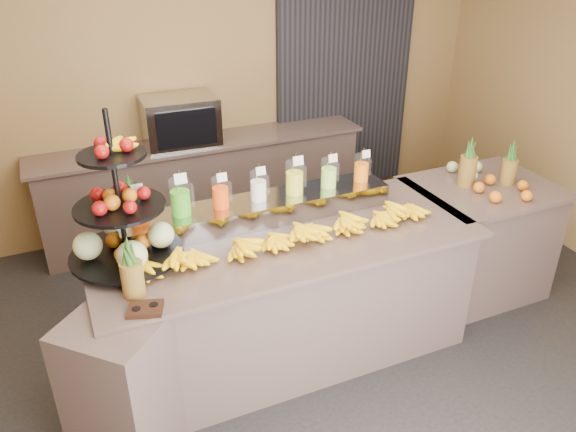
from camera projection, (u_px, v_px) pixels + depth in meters
ground at (305, 376)px, 3.78m from camera, size 6.00×6.00×0.00m
room_envelope at (283, 69)px, 3.62m from camera, size 6.04×5.02×2.82m
buffet_counter at (273, 303)px, 3.73m from camera, size 2.75×1.25×0.93m
right_counter at (476, 238)px, 4.50m from camera, size 1.08×0.88×0.93m
back_ledge at (205, 186)px, 5.39m from camera, size 3.10×0.55×0.93m
pitcher_tray at (259, 210)px, 3.76m from camera, size 1.85×0.30×0.15m
juice_pitcher_orange_a at (138, 208)px, 3.40m from camera, size 0.12×0.12×0.29m
juice_pitcher_green at (180, 200)px, 3.49m from camera, size 0.13×0.13×0.31m
juice_pitcher_orange_b at (221, 195)px, 3.59m from camera, size 0.11×0.11×0.27m
juice_pitcher_milk at (258, 188)px, 3.68m from camera, size 0.11×0.11×0.27m
juice_pitcher_lemon at (294, 180)px, 3.77m from camera, size 0.12×0.13×0.30m
juice_pitcher_lime at (329, 175)px, 3.87m from camera, size 0.11×0.12×0.27m
juice_pitcher_orange_c at (361, 170)px, 3.96m from camera, size 0.11×0.11×0.26m
banana_heap at (293, 231)px, 3.51m from camera, size 2.04×0.18×0.17m
fruit_stand at (131, 224)px, 3.24m from camera, size 0.82×0.82×0.93m
condiment_caddy at (145, 309)px, 2.89m from camera, size 0.21×0.18×0.03m
pineapple_left_a at (132, 274)px, 2.97m from camera, size 0.12×0.12×0.37m
pineapple_left_b at (132, 209)px, 3.62m from camera, size 0.13×0.13×0.39m
right_fruit_pile at (494, 180)px, 4.20m from camera, size 0.44×0.42×0.23m
oven_warmer at (180, 121)px, 5.01m from camera, size 0.66×0.47×0.43m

